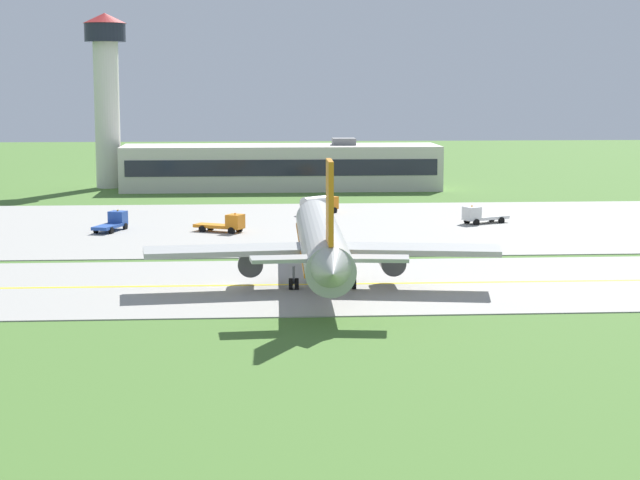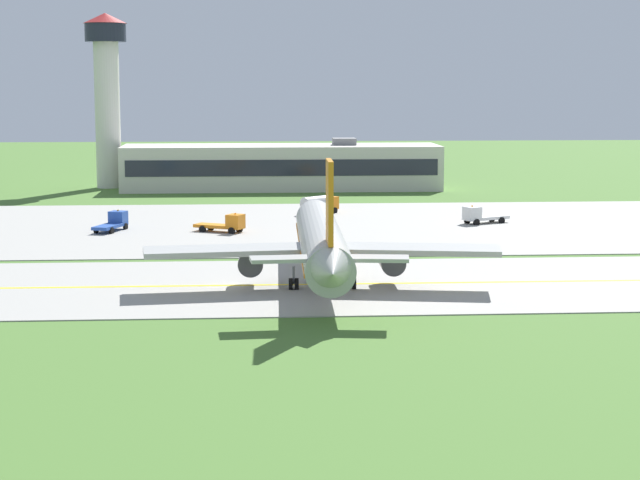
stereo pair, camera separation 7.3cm
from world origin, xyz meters
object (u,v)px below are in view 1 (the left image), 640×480
Objects in this scene: service_truck_baggage at (114,222)px; control_tower at (106,85)px; service_truck_catering at (319,204)px; airplane_lead at (322,242)px; service_truck_fuel at (226,224)px; service_truck_pushback at (479,215)px.

control_tower is at bearing 97.44° from service_truck_baggage.
control_tower reaches higher than service_truck_baggage.
service_truck_catering is (27.10, 16.01, 0.35)m from service_truck_baggage.
service_truck_fuel is at bearing 104.11° from airplane_lead.
service_truck_baggage is 1.02× the size of service_truck_fuel.
service_truck_catering reaches higher than service_truck_baggage.
service_truck_baggage is 47.64m from service_truck_pushback.
service_truck_catering is at bearing 148.52° from service_truck_pushback.
airplane_lead reaches higher than service_truck_fuel.
service_truck_pushback is (20.41, -12.50, -0.35)m from service_truck_catering.
service_truck_catering is 23.94m from service_truck_pushback.
service_truck_baggage is at bearing 120.63° from airplane_lead.
service_truck_catering is 0.88× the size of service_truck_pushback.
service_truck_fuel is 0.99× the size of service_truck_pushback.
service_truck_fuel is 0.22× the size of control_tower.
service_truck_pushback is (47.52, 3.51, 0.00)m from service_truck_baggage.
airplane_lead is 5.89× the size of service_truck_baggage.
service_truck_pushback is at bearing -31.48° from service_truck_catering.
control_tower reaches higher than service_truck_fuel.
service_truck_baggage and service_truck_fuel have the same top height.
service_truck_baggage is 31.48m from service_truck_catering.
service_truck_fuel is 22.72m from service_truck_catering.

